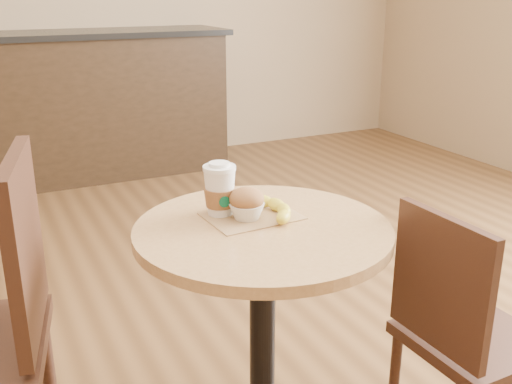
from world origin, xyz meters
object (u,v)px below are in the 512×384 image
(coffee_cup, at_px, (220,192))
(banana, at_px, (259,208))
(chair_right, at_px, (462,332))
(muffin, at_px, (247,204))
(cafe_table, at_px, (262,305))

(coffee_cup, xyz_separation_m, banana, (0.09, -0.05, -0.05))
(chair_right, xyz_separation_m, muffin, (-0.51, 0.30, 0.36))
(cafe_table, xyz_separation_m, banana, (0.03, 0.07, 0.25))
(cafe_table, bearing_deg, chair_right, -25.43)
(chair_right, xyz_separation_m, coffee_cup, (-0.56, 0.36, 0.38))
(banana, bearing_deg, muffin, 175.79)
(coffee_cup, bearing_deg, muffin, -45.36)
(muffin, height_order, banana, muffin)
(muffin, bearing_deg, cafe_table, -73.56)
(muffin, distance_m, banana, 0.05)
(chair_right, bearing_deg, muffin, 58.58)
(chair_right, height_order, coffee_cup, coffee_cup)
(banana, bearing_deg, cafe_table, -129.94)
(muffin, relative_size, banana, 0.40)
(muffin, bearing_deg, chair_right, -29.92)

